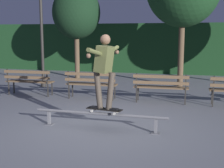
% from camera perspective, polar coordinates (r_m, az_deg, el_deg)
% --- Properties ---
extents(ground_plane, '(90.00, 90.00, 0.00)m').
position_cam_1_polar(ground_plane, '(6.84, -1.94, -7.93)').
color(ground_plane, slate).
extents(hedge_backdrop, '(24.00, 1.20, 2.55)m').
position_cam_1_polar(hedge_backdrop, '(16.49, 8.57, 6.52)').
color(hedge_backdrop, '#193D1E').
rests_on(hedge_backdrop, ground).
extents(grind_rail, '(2.92, 0.18, 0.36)m').
position_cam_1_polar(grind_rail, '(6.65, -2.25, -5.88)').
color(grind_rail, slate).
rests_on(grind_rail, ground).
extents(skateboard, '(0.80, 0.33, 0.09)m').
position_cam_1_polar(skateboard, '(6.59, -1.42, -4.67)').
color(skateboard, black).
rests_on(skateboard, grind_rail).
extents(skateboarder, '(0.63, 1.39, 1.56)m').
position_cam_1_polar(skateboarder, '(6.43, -1.43, 3.45)').
color(skateboarder, black).
rests_on(skateboarder, skateboard).
extents(park_bench_leftmost, '(1.61, 0.47, 0.88)m').
position_cam_1_polar(park_bench_leftmost, '(10.53, -15.05, 0.82)').
color(park_bench_leftmost, '#282623').
rests_on(park_bench_leftmost, ground).
extents(park_bench_left_center, '(1.61, 0.47, 0.88)m').
position_cam_1_polar(park_bench_left_center, '(9.63, -3.89, 0.35)').
color(park_bench_left_center, '#282623').
rests_on(park_bench_left_center, ground).
extents(park_bench_right_center, '(1.61, 0.47, 0.88)m').
position_cam_1_polar(park_bench_right_center, '(9.16, 8.97, -0.20)').
color(park_bench_right_center, '#282623').
rests_on(park_bench_right_center, ground).
extents(tree_far_left, '(2.16, 2.16, 4.15)m').
position_cam_1_polar(tree_far_left, '(14.36, -6.58, 12.86)').
color(tree_far_left, brown).
rests_on(tree_far_left, ground).
extents(lamp_post_left, '(0.32, 0.32, 3.90)m').
position_cam_1_polar(lamp_post_left, '(12.12, -12.86, 11.17)').
color(lamp_post_left, '#282623').
rests_on(lamp_post_left, ground).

